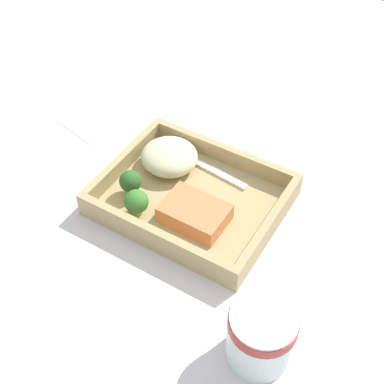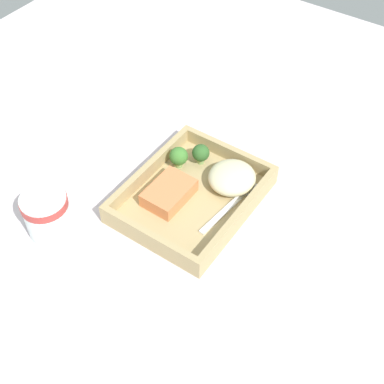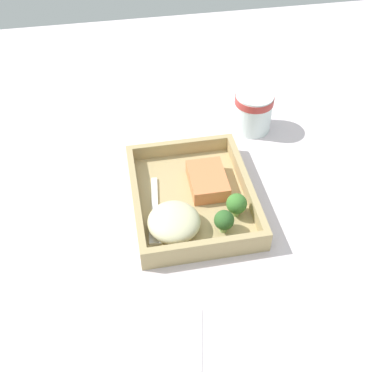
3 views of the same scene
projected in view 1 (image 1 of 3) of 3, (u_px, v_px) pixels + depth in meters
ground_plane at (192, 208)px, 83.76cm from camera, size 160.00×160.00×2.00cm
takeout_tray at (192, 201)px, 82.60cm from camera, size 26.97×21.51×1.20cm
tray_rim at (192, 192)px, 81.06cm from camera, size 26.97×21.51×3.02cm
salmon_fillet at (195, 213)px, 78.22cm from camera, size 9.55×6.78×2.84cm
mashed_potatoes at (169, 157)px, 85.73cm from camera, size 9.22×8.98×4.05cm
broccoli_floret_1 at (136, 202)px, 78.19cm from camera, size 3.65×3.65×4.51cm
broccoli_floret_2 at (130, 182)px, 81.14cm from camera, size 3.43×3.43×4.36cm
fork at (200, 164)px, 87.22cm from camera, size 15.89×3.38×0.44cm
paper_cup at (261, 334)px, 62.50cm from camera, size 8.20×8.20×8.54cm
receipt_slip at (101, 116)px, 97.78cm from camera, size 11.86×14.34×0.24cm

